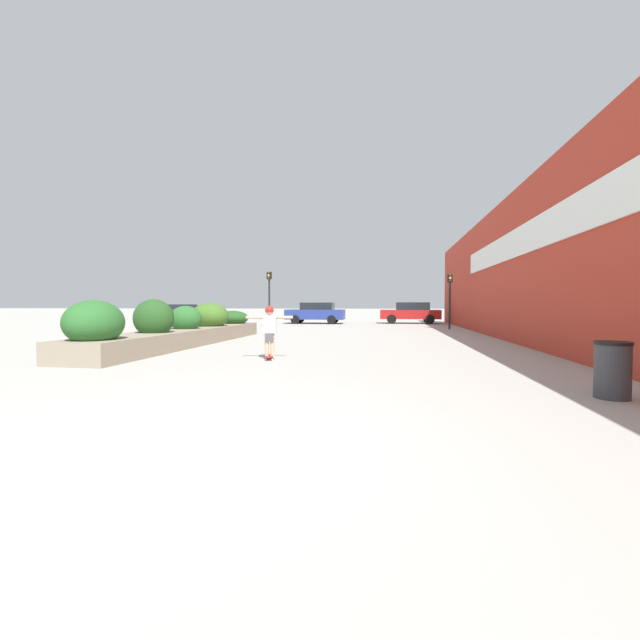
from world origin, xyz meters
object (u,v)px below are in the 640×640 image
traffic_light_left (269,290)px  traffic_light_right (450,291)px  car_center_right (177,313)px  car_center_left (411,312)px  car_leftmost (316,313)px  skateboard (270,357)px  skateboarder (269,326)px  trash_bin (613,370)px

traffic_light_left → traffic_light_right: traffic_light_left is taller
car_center_right → traffic_light_left: traffic_light_left is taller
car_center_right → car_center_left: bearing=-81.8°
car_leftmost → traffic_light_right: (8.80, -6.32, 1.34)m
skateboard → car_center_left: 22.67m
skateboard → skateboarder: skateboarder is taller
car_leftmost → car_center_right: 10.53m
skateboard → traffic_light_left: bearing=94.8°
trash_bin → car_center_left: bearing=93.6°
car_center_left → car_center_right: (-17.48, -2.53, -0.08)m
car_leftmost → traffic_light_left: (-1.93, -5.89, 1.52)m
car_center_left → traffic_light_right: traffic_light_right is taller
car_center_right → traffic_light_left: bearing=-118.6°
skateboarder → traffic_light_left: traffic_light_left is taller
skateboarder → traffic_light_right: 15.99m
car_center_right → traffic_light_left: 9.84m
car_center_left → car_leftmost: bearing=100.4°
car_center_right → traffic_light_right: 19.96m
car_center_left → car_center_right: car_center_left is taller
trash_bin → traffic_light_left: bearing=119.6°
car_leftmost → traffic_light_right: bearing=-125.7°
skateboard → trash_bin: 7.31m
car_leftmost → traffic_light_right: traffic_light_right is taller
skateboard → car_center_right: (-12.78, 19.64, 0.68)m
skateboarder → car_center_right: (-12.78, 19.64, -0.12)m
skateboarder → car_center_right: car_center_right is taller
skateboarder → trash_bin: 7.31m
traffic_light_left → traffic_light_right: (10.72, -0.43, -0.18)m
skateboard → traffic_light_left: (-4.25, 15.00, 2.27)m
trash_bin → car_center_left: (-1.63, 25.80, 0.40)m
trash_bin → car_leftmost: 26.00m
trash_bin → traffic_light_left: 21.51m
trash_bin → car_leftmost: car_leftmost is taller
skateboarder → car_leftmost: car_leftmost is taller
trash_bin → car_leftmost: bearing=109.4°
car_leftmost → skateboarder: bearing=-173.7°
skateboarder → trash_bin: (6.33, -3.64, -0.44)m
car_leftmost → traffic_light_right: size_ratio=1.38×
car_center_left → traffic_light_left: traffic_light_left is taller
skateboarder → car_center_left: car_center_left is taller
skateboarder → traffic_light_right: size_ratio=0.41×
car_center_right → trash_bin: bearing=-140.6°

